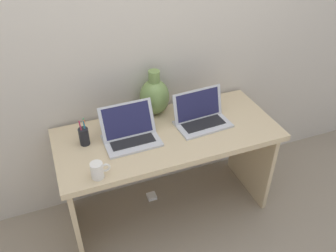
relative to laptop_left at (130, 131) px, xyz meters
The scene contains 9 objects.
ground_plane 0.82m from the laptop_left, ahead, with size 6.00×6.00×0.00m, color gray.
back_wall 0.59m from the laptop_left, 53.33° to the left, with size 4.40×0.04×2.40m, color beige.
desk 0.33m from the laptop_left, ahead, with size 1.44×0.63×0.72m.
laptop_left is the anchor object (origin of this frame).
laptop_right 0.49m from the laptop_left, ahead, with size 0.36×0.24×0.22m.
green_vase 0.34m from the laptop_left, 43.08° to the left, with size 0.20×0.20×0.32m.
coffee_mug 0.37m from the laptop_left, 133.75° to the right, with size 0.11×0.07×0.10m.
pen_cup 0.28m from the laptop_left, 169.72° to the left, with size 0.06×0.06×0.19m.
power_brick 0.79m from the laptop_left, 36.61° to the left, with size 0.07×0.07×0.03m, color white.
Camera 1 is at (-0.65, -1.69, 2.07)m, focal length 37.42 mm.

